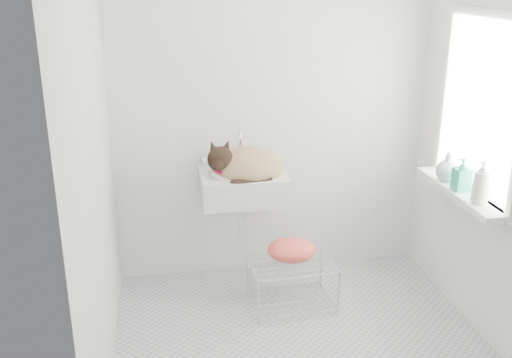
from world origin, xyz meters
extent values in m
cube|color=silver|center=(0.00, 0.00, 0.00)|extent=(2.20, 2.00, 0.02)
cube|color=white|center=(0.00, 1.00, 1.25)|extent=(2.20, 0.02, 2.50)
cube|color=white|center=(1.10, 0.00, 1.25)|extent=(0.02, 2.00, 2.50)
cube|color=white|center=(-1.10, 0.00, 1.25)|extent=(0.02, 2.00, 2.50)
cube|color=white|center=(1.09, 0.20, 1.35)|extent=(0.01, 0.80, 1.00)
cube|color=white|center=(1.07, 0.20, 1.35)|extent=(0.04, 0.90, 1.10)
cube|color=white|center=(1.01, 0.20, 0.83)|extent=(0.16, 0.88, 0.04)
cube|color=white|center=(-0.24, 0.74, 0.85)|extent=(0.56, 0.49, 0.22)
ellipsoid|color=#A07F60|center=(-0.21, 0.73, 0.88)|extent=(0.50, 0.44, 0.24)
sphere|color=black|center=(-0.39, 0.66, 0.99)|extent=(0.19, 0.19, 0.17)
torus|color=#C60230|center=(-0.37, 0.65, 0.94)|extent=(0.16, 0.16, 0.07)
cube|color=silver|center=(0.03, 0.44, 0.15)|extent=(0.54, 0.39, 0.31)
ellipsoid|color=#F19800|center=(0.04, 0.49, 0.34)|extent=(0.35, 0.26, 0.13)
imported|color=silver|center=(1.00, -0.03, 0.85)|extent=(0.10, 0.10, 0.21)
imported|color=#1D9D79|center=(1.00, 0.19, 0.85)|extent=(0.09, 0.09, 0.20)
imported|color=#AFB5C0|center=(1.00, 0.37, 0.85)|extent=(0.15, 0.15, 0.18)
camera|label=1|loc=(-0.74, -2.83, 2.07)|focal=40.63mm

